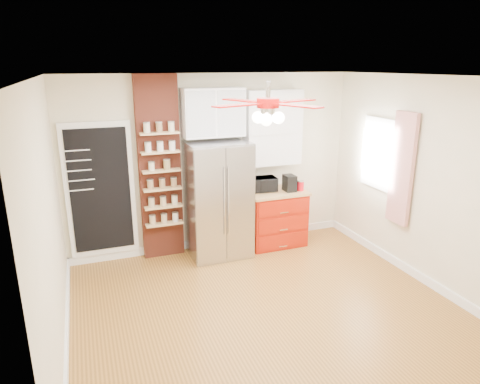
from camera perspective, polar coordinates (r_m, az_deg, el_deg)
name	(u,v)px	position (r m, az deg, el deg)	size (l,w,h in m)	color
floor	(264,306)	(5.39, 3.24, -14.92)	(4.50, 4.50, 0.00)	#9B6727
ceiling	(268,76)	(4.59, 3.81, 15.12)	(4.50, 4.50, 0.00)	white
wall_back	(214,163)	(6.63, -3.54, 3.83)	(4.50, 0.02, 2.70)	beige
wall_front	(381,282)	(3.24, 18.28, -11.28)	(4.50, 0.02, 2.70)	beige
wall_left	(49,226)	(4.45, -24.08, -4.16)	(0.02, 4.00, 2.70)	beige
wall_right	(424,182)	(6.07, 23.32, 1.25)	(0.02, 4.00, 2.70)	beige
chalkboard	(100,190)	(6.39, -18.12, 0.20)	(0.95, 0.05, 1.95)	white
brick_pillar	(160,169)	(6.37, -10.66, 3.03)	(0.60, 0.16, 2.70)	maroon
fridge	(218,200)	(6.40, -2.91, -1.04)	(0.90, 0.70, 1.75)	#A8A9AD
upper_glass_cabinet	(213,112)	(6.32, -3.63, 10.55)	(0.90, 0.35, 0.70)	white
red_cabinet	(275,217)	(6.92, 4.69, -3.39)	(0.94, 0.64, 0.90)	#A81A07
upper_shelf_unit	(273,128)	(6.72, 4.36, 8.54)	(0.90, 0.30, 1.15)	white
window	(380,154)	(6.66, 18.13, 4.86)	(0.04, 0.75, 1.05)	white
curtain	(402,169)	(6.24, 20.78, 2.89)	(0.06, 0.40, 1.55)	#AF2017
ceiling_fan	(268,104)	(4.61, 3.74, 11.68)	(1.40, 1.40, 0.44)	silver
toaster_oven	(263,184)	(6.73, 3.11, 1.05)	(0.40, 0.27, 0.22)	black
coffee_maker	(289,183)	(6.76, 6.61, 1.19)	(0.16, 0.22, 0.26)	black
canister_left	(300,186)	(6.82, 8.06, 0.80)	(0.11, 0.11, 0.15)	red
canister_right	(294,185)	(6.92, 7.28, 0.96)	(0.09, 0.09, 0.12)	#AC090E
pantry_jar_oats	(151,167)	(6.19, -11.73, 3.34)	(0.09, 0.09, 0.12)	beige
pantry_jar_beans	(167,165)	(6.22, -9.73, 3.61)	(0.10, 0.10, 0.14)	olive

